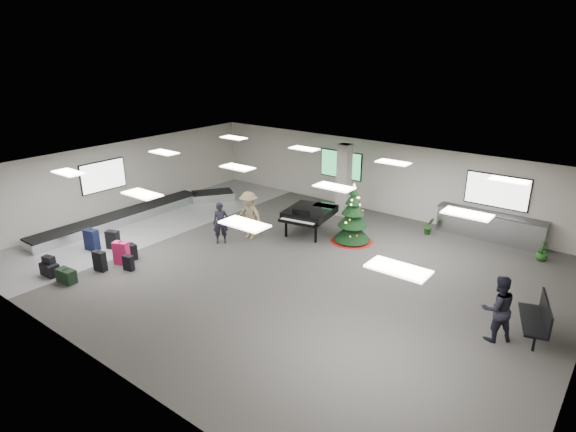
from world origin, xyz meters
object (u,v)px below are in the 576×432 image
Objects in this scene: pink_suitcase at (121,253)px; christmas_tree at (352,222)px; baggage_carousel at (141,213)px; traveler_bench at (498,308)px; bench at (538,318)px; traveler_a at (221,223)px; service_counter at (490,226)px; potted_plant_left at (429,226)px; grand_piano at (308,213)px; traveler_b at (249,215)px; potted_plant_right at (543,251)px.

pink_suitcase is 0.35× the size of christmas_tree.
traveler_bench reaches higher than baggage_carousel.
traveler_a reaches higher than bench.
service_counter is 1.71× the size of christmas_tree.
traveler_bench is 2.49× the size of potted_plant_left.
traveler_bench is at bearing -30.58° from grand_piano.
christmas_tree is 1.24× the size of traveler_b.
traveler_a is (-2.09, -2.80, -0.06)m from grand_piano.
pink_suitcase is at bearing 179.87° from bench.
traveler_a reaches higher than service_counter.
baggage_carousel is 9.34m from christmas_tree.
grand_piano is 9.21m from bench.
bench is 5.39m from potted_plant_right.
service_counter is at bearing 21.74° from pink_suitcase.
bench is at bearing 176.01° from traveler_bench.
potted_plant_right is (10.09, 5.77, -0.43)m from traveler_a.
traveler_bench reaches higher than potted_plant_left.
grand_piano reaches higher than baggage_carousel.
potted_plant_right is (-0.90, 5.31, -0.23)m from bench.
traveler_b reaches higher than service_counter.
christmas_tree is at bearing -157.37° from potted_plant_right.
christmas_tree is at bearing 26.15° from pink_suitcase.
potted_plant_right reaches higher than baggage_carousel.
potted_plant_right reaches higher than potted_plant_left.
christmas_tree is at bearing -72.49° from traveler_bench.
traveler_a is at bearing -140.47° from service_counter.
grand_piano is 4.85m from potted_plant_left.
traveler_b reaches higher than traveler_bench.
traveler_bench is at bearing -6.29° from traveler_b.
traveler_b reaches higher than pink_suitcase.
service_counter is 5.37m from christmas_tree.
potted_plant_left is (-5.03, 5.22, -0.24)m from bench.
bench is (7.10, -2.72, -0.20)m from christmas_tree.
potted_plant_left reaches higher than baggage_carousel.
potted_plant_left is at bearing 41.81° from traveler_b.
traveler_a is (4.82, 0.12, 0.59)m from baggage_carousel.
traveler_b is (5.35, 1.14, 0.74)m from baggage_carousel.
traveler_a is 10.14m from traveler_bench.
baggage_carousel is at bearing 137.72° from traveler_a.
potted_plant_right is at bearing 82.12° from bench.
traveler_b is (-10.47, 0.56, 0.35)m from bench.
service_counter is 5.39× the size of potted_plant_right.
grand_piano is 1.47× the size of traveler_a.
baggage_carousel is 4.86m from traveler_a.
bench is at bearing -41.30° from traveler_a.
traveler_bench is (-0.85, -0.71, 0.30)m from bench.
bench is at bearing -64.21° from service_counter.
service_counter is 2.27× the size of bench.
traveler_b reaches higher than grand_piano.
traveler_bench is at bearing -0.50° from baggage_carousel.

